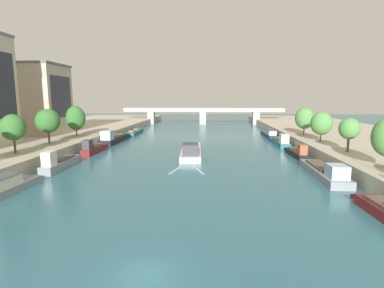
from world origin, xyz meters
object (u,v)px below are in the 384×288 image
(moored_boat_left_downstream, at_px, (135,132))
(tree_right_nearest, at_px, (349,129))
(tree_left_end_of_row, at_px, (48,121))
(moored_boat_right_near, at_px, (269,134))
(moored_boat_right_lone, at_px, (325,171))
(moored_boat_right_downstream, at_px, (280,141))
(tree_left_midway, at_px, (13,128))
(barge_midriver, at_px, (191,150))
(tree_right_distant, at_px, (321,123))
(moored_boat_left_near, at_px, (60,163))
(tree_right_by_lamp, at_px, (305,118))
(bridge_far, at_px, (203,114))
(moored_boat_right_midway, at_px, (297,153))
(tree_left_nearest, at_px, (76,118))
(moored_boat_left_midway, at_px, (94,149))
(moored_boat_left_end, at_px, (114,138))

(moored_boat_left_downstream, relative_size, tree_right_nearest, 2.42)
(tree_left_end_of_row, bearing_deg, moored_boat_right_near, 32.24)
(moored_boat_left_downstream, distance_m, moored_boat_right_lone, 64.84)
(moored_boat_right_downstream, bearing_deg, tree_left_midway, -151.25)
(barge_midriver, bearing_deg, tree_right_distant, 9.19)
(moored_boat_left_near, xyz_separation_m, tree_right_by_lamp, (47.86, 29.21, 5.55))
(tree_right_by_lamp, height_order, bridge_far, tree_right_by_lamp)
(moored_boat_right_midway, distance_m, tree_left_midway, 51.49)
(tree_right_distant, height_order, bridge_far, tree_right_distant)
(barge_midriver, bearing_deg, tree_left_nearest, 161.84)
(moored_boat_left_midway, height_order, tree_left_nearest, tree_left_nearest)
(moored_boat_right_midway, height_order, moored_boat_right_downstream, moored_boat_right_downstream)
(moored_boat_left_midway, height_order, moored_boat_left_downstream, moored_boat_left_midway)
(moored_boat_left_downstream, bearing_deg, tree_left_nearest, -107.77)
(barge_midriver, xyz_separation_m, moored_boat_left_downstream, (-20.73, 33.67, -0.32))
(barge_midriver, bearing_deg, tree_left_midway, -155.06)
(barge_midriver, xyz_separation_m, bridge_far, (0.09, 72.10, 3.67))
(tree_right_distant, bearing_deg, moored_boat_left_midway, -175.05)
(moored_boat_right_lone, distance_m, moored_boat_right_midway, 15.29)
(moored_boat_left_downstream, distance_m, tree_left_midway, 47.95)
(moored_boat_left_end, relative_size, tree_right_distant, 2.64)
(moored_boat_left_downstream, bearing_deg, tree_right_distant, -31.33)
(barge_midriver, xyz_separation_m, moored_boat_left_end, (-21.55, 15.99, 0.14))
(moored_boat_left_downstream, distance_m, tree_right_distant, 56.54)
(moored_boat_left_midway, relative_size, moored_boat_right_downstream, 0.78)
(tree_left_end_of_row, bearing_deg, tree_right_distant, 6.80)
(tree_right_by_lamp, bearing_deg, tree_right_nearest, -88.87)
(moored_boat_left_near, relative_size, moored_boat_right_lone, 0.77)
(moored_boat_left_near, height_order, tree_left_midway, tree_left_midway)
(moored_boat_left_downstream, xyz_separation_m, tree_left_midway, (-7.76, -46.92, 6.15))
(moored_boat_left_near, relative_size, moored_boat_right_near, 0.82)
(moored_boat_right_lone, bearing_deg, moored_boat_left_near, 176.80)
(barge_midriver, xyz_separation_m, moored_boat_left_near, (-20.68, -13.69, 0.12))
(moored_boat_left_downstream, bearing_deg, bridge_far, 61.55)
(barge_midriver, distance_m, tree_left_midway, 31.95)
(moored_boat_left_midway, xyz_separation_m, moored_boat_left_downstream, (-0.11, 33.41, -0.40))
(tree_right_distant, xyz_separation_m, bridge_far, (-27.23, 67.68, -1.67))
(moored_boat_left_end, relative_size, tree_left_midway, 2.56)
(tree_left_end_of_row, bearing_deg, moored_boat_left_end, 68.31)
(moored_boat_left_end, bearing_deg, barge_midriver, -36.58)
(tree_left_midway, relative_size, tree_right_distant, 1.03)
(moored_boat_right_near, relative_size, bridge_far, 0.20)
(bridge_far, bearing_deg, tree_right_nearest, -70.97)
(tree_right_by_lamp, bearing_deg, tree_left_nearest, -173.68)
(tree_left_midway, distance_m, bridge_far, 90.03)
(tree_left_nearest, distance_m, tree_right_by_lamp, 56.04)
(moored_boat_left_downstream, relative_size, tree_left_midway, 2.17)
(moored_boat_left_end, height_order, tree_left_end_of_row, tree_left_end_of_row)
(moored_boat_left_near, height_order, moored_boat_right_lone, moored_boat_left_near)
(moored_boat_left_midway, distance_m, tree_right_by_lamp, 50.48)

